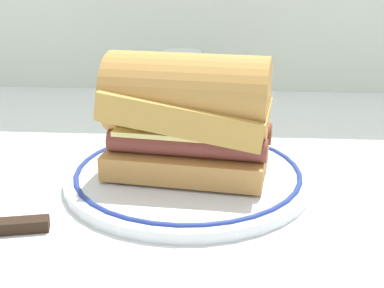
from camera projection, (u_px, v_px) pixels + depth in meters
The scene contains 4 objects.
ground_plane at pixel (187, 187), 0.58m from camera, with size 1.50×1.50×0.00m, color silver.
plate at pixel (192, 175), 0.59m from camera, with size 0.27×0.27×0.01m.
sausage_sandwich at pixel (192, 114), 0.57m from camera, with size 0.19×0.13×0.13m.
drinking_glass at pixel (182, 85), 0.84m from camera, with size 0.06×0.06×0.10m.
Camera 1 is at (0.04, -0.53, 0.25)m, focal length 49.37 mm.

